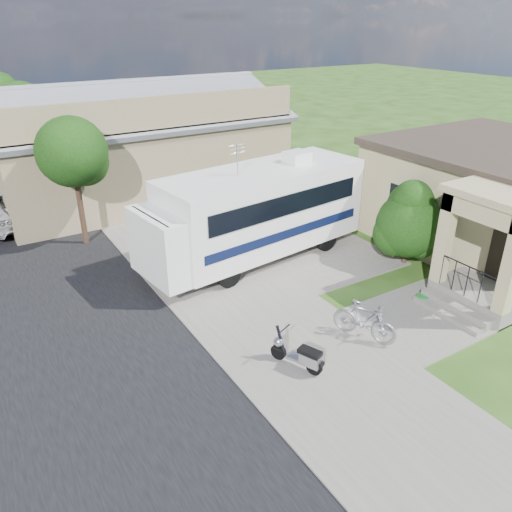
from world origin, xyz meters
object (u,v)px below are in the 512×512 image
bicycle (364,323)px  pickup_truck (2,203)px  motorhome (255,211)px  scooter (300,355)px  shrub (409,221)px  garden_hose (422,299)px

bicycle → pickup_truck: 15.41m
motorhome → scooter: size_ratio=5.98×
shrub → garden_hose: 2.94m
motorhome → garden_hose: (2.63, -5.03, -1.64)m
shrub → pickup_truck: (-10.93, 11.26, -0.72)m
scooter → pickup_truck: 14.75m
motorhome → shrub: (4.10, -2.91, -0.24)m
scooter → bicycle: 2.11m
motorhome → pickup_truck: 10.83m
pickup_truck → garden_hose: bearing=114.7°
pickup_truck → garden_hose: pickup_truck is taller
bicycle → garden_hose: bicycle is taller
scooter → garden_hose: bearing=-14.9°
motorhome → bicycle: (-0.18, -5.55, -1.21)m
bicycle → pickup_truck: pickup_truck is taller
scooter → garden_hose: size_ratio=3.73×
shrub → scooter: (-6.38, -2.76, -1.06)m
pickup_truck → bicycle: bearing=105.0°
garden_hose → pickup_truck: bearing=125.3°
motorhome → bicycle: 5.68m
pickup_truck → shrub: bearing=123.6°
garden_hose → shrub: bearing=55.2°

